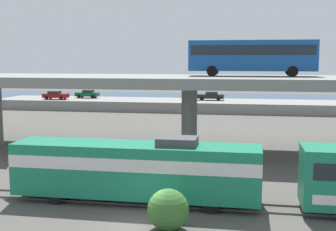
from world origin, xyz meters
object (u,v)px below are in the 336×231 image
(train_locomotive, at_px, (124,167))
(transit_bus_on_overpass, at_px, (252,55))
(parked_car_1, at_px, (55,95))
(parked_car_3, at_px, (87,94))
(parked_car_2, at_px, (211,96))

(train_locomotive, height_order, transit_bus_on_overpass, transit_bus_on_overpass)
(transit_bus_on_overpass, relative_size, parked_car_1, 2.69)
(transit_bus_on_overpass, relative_size, parked_car_3, 2.86)
(train_locomotive, bearing_deg, parked_car_1, -61.58)
(parked_car_3, bearing_deg, parked_car_2, 178.43)
(parked_car_2, bearing_deg, parked_car_1, 6.68)
(parked_car_1, height_order, parked_car_3, same)
(train_locomotive, xyz_separation_m, parked_car_3, (-21.78, 52.58, 0.30))
(parked_car_1, relative_size, parked_car_3, 1.06)
(transit_bus_on_overpass, bearing_deg, parked_car_1, -42.23)
(train_locomotive, relative_size, parked_car_1, 3.67)
(parked_car_2, xyz_separation_m, parked_car_3, (-22.92, 0.63, -0.00))
(parked_car_1, xyz_separation_m, parked_car_3, (4.59, 3.85, -0.00))
(parked_car_2, relative_size, parked_car_3, 1.12)
(train_locomotive, xyz_separation_m, parked_car_2, (1.15, 51.95, 0.31))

